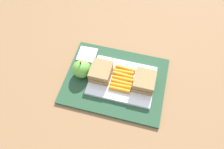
% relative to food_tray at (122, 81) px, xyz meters
% --- Properties ---
extents(ground_plane, '(2.40, 2.40, 0.00)m').
position_rel_food_tray_xyz_m(ground_plane, '(0.03, 0.00, -0.02)').
color(ground_plane, olive).
extents(lunchbag_mat, '(0.36, 0.28, 0.01)m').
position_rel_food_tray_xyz_m(lunchbag_mat, '(0.03, 0.00, -0.01)').
color(lunchbag_mat, '#284C33').
rests_on(lunchbag_mat, ground_plane).
extents(food_tray, '(0.23, 0.17, 0.01)m').
position_rel_food_tray_xyz_m(food_tray, '(0.00, 0.00, 0.00)').
color(food_tray, white).
rests_on(food_tray, lunchbag_mat).
extents(sandwich_half_left, '(0.07, 0.08, 0.04)m').
position_rel_food_tray_xyz_m(sandwich_half_left, '(-0.08, 0.00, 0.03)').
color(sandwich_half_left, '#9E7A4C').
rests_on(sandwich_half_left, food_tray).
extents(sandwich_half_right, '(0.07, 0.08, 0.04)m').
position_rel_food_tray_xyz_m(sandwich_half_right, '(0.08, 0.00, 0.03)').
color(sandwich_half_right, '#9E7A4C').
rests_on(sandwich_half_right, food_tray).
extents(carrot_sticks_bundle, '(0.08, 0.10, 0.02)m').
position_rel_food_tray_xyz_m(carrot_sticks_bundle, '(-0.00, -0.00, 0.01)').
color(carrot_sticks_bundle, orange).
rests_on(carrot_sticks_bundle, food_tray).
extents(apple, '(0.07, 0.07, 0.08)m').
position_rel_food_tray_xyz_m(apple, '(0.15, 0.01, 0.03)').
color(apple, '#66B742').
rests_on(apple, lunchbag_mat).
extents(paper_napkin, '(0.07, 0.07, 0.00)m').
position_rel_food_tray_xyz_m(paper_napkin, '(0.16, -0.08, -0.00)').
color(paper_napkin, white).
rests_on(paper_napkin, lunchbag_mat).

